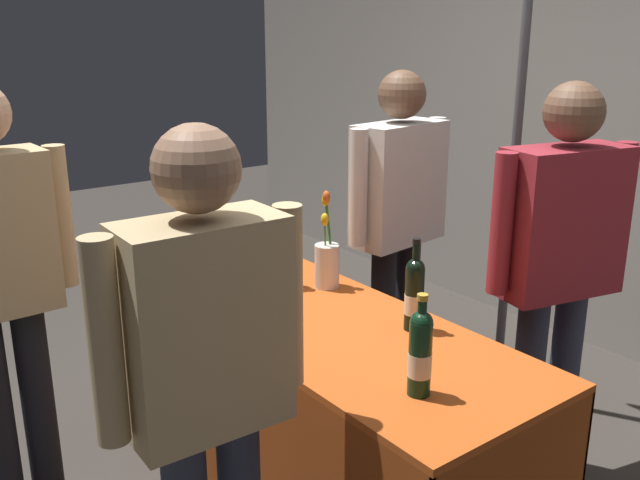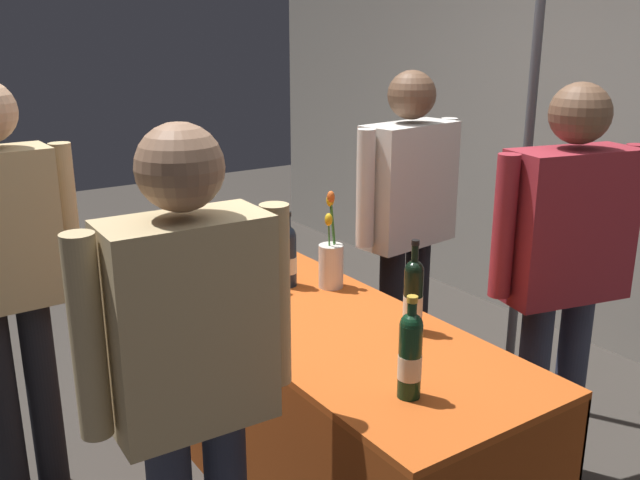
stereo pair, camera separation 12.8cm
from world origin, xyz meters
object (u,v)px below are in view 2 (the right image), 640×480
(taster_foreground_right, at_px, (4,264))
(booth_signpost, at_px, (531,112))
(display_bottle_0, at_px, (260,258))
(featured_wine_bottle, at_px, (233,281))
(flower_vase, at_px, (331,261))
(wine_glass_near_vendor, at_px, (239,253))
(vendor_presenter, at_px, (565,255))
(tasting_table, at_px, (320,372))

(taster_foreground_right, height_order, booth_signpost, booth_signpost)
(display_bottle_0, xyz_separation_m, taster_foreground_right, (-0.24, -0.92, 0.08))
(booth_signpost, bearing_deg, featured_wine_bottle, -96.00)
(display_bottle_0, bearing_deg, flower_vase, 62.57)
(wine_glass_near_vendor, height_order, flower_vase, flower_vase)
(flower_vase, height_order, taster_foreground_right, taster_foreground_right)
(flower_vase, xyz_separation_m, booth_signpost, (0.16, 0.98, 0.56))
(flower_vase, relative_size, booth_signpost, 0.17)
(featured_wine_bottle, distance_m, display_bottle_0, 0.25)
(vendor_presenter, bearing_deg, booth_signpost, -113.16)
(tasting_table, height_order, vendor_presenter, vendor_presenter)
(featured_wine_bottle, distance_m, booth_signpost, 1.54)
(featured_wine_bottle, distance_m, wine_glass_near_vendor, 0.40)
(flower_vase, xyz_separation_m, vendor_presenter, (0.69, 0.58, 0.11))
(tasting_table, relative_size, taster_foreground_right, 1.13)
(wine_glass_near_vendor, relative_size, taster_foreground_right, 0.09)
(featured_wine_bottle, relative_size, vendor_presenter, 0.18)
(tasting_table, distance_m, featured_wine_bottle, 0.48)
(display_bottle_0, height_order, vendor_presenter, vendor_presenter)
(featured_wine_bottle, bearing_deg, vendor_presenter, 56.80)
(tasting_table, distance_m, flower_vase, 0.47)
(wine_glass_near_vendor, distance_m, flower_vase, 0.42)
(featured_wine_bottle, relative_size, booth_signpost, 0.12)
(tasting_table, bearing_deg, booth_signpost, 93.56)
(display_bottle_0, relative_size, taster_foreground_right, 0.20)
(flower_vase, height_order, vendor_presenter, vendor_presenter)
(flower_vase, relative_size, vendor_presenter, 0.25)
(display_bottle_0, bearing_deg, vendor_presenter, 45.48)
(taster_foreground_right, bearing_deg, flower_vase, -19.24)
(featured_wine_bottle, relative_size, flower_vase, 0.71)
(display_bottle_0, relative_size, vendor_presenter, 0.20)
(taster_foreground_right, bearing_deg, booth_signpost, -15.52)
(featured_wine_bottle, height_order, display_bottle_0, display_bottle_0)
(wine_glass_near_vendor, bearing_deg, flower_vase, 36.95)
(vendor_presenter, bearing_deg, tasting_table, -16.63)
(tasting_table, height_order, display_bottle_0, display_bottle_0)
(booth_signpost, bearing_deg, vendor_presenter, -36.30)
(tasting_table, distance_m, vendor_presenter, 1.03)
(tasting_table, height_order, booth_signpost, booth_signpost)
(booth_signpost, bearing_deg, taster_foreground_right, -104.12)
(vendor_presenter, xyz_separation_m, booth_signpost, (-0.53, 0.39, 0.45))
(wine_glass_near_vendor, distance_m, booth_signpost, 1.44)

